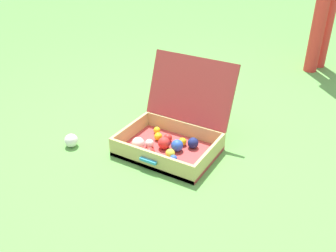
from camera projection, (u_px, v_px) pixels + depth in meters
ground_plane at (183, 153)px, 2.33m from camera, size 16.00×16.00×0.00m
open_suitcase at (173, 131)px, 2.34m from camera, size 0.58×0.60×0.52m
stray_ball_on_grass at (71, 141)px, 2.38m from camera, size 0.09×0.09×0.09m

